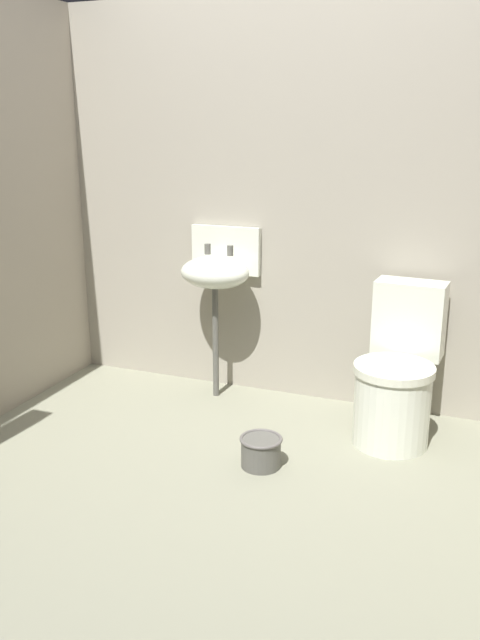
{
  "coord_description": "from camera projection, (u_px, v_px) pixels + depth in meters",
  "views": [
    {
      "loc": [
        1.09,
        -2.49,
        1.59
      ],
      "look_at": [
        0.0,
        0.29,
        0.7
      ],
      "focal_mm": 38.09,
      "sensor_mm": 36.0,
      "label": 1
    }
  ],
  "objects": [
    {
      "name": "ground_plane",
      "position": [
        217.0,
        494.0,
        3.07
      ],
      "size": [
        3.23,
        2.7,
        0.08
      ],
      "primitive_type": "cube",
      "color": "gray"
    },
    {
      "name": "sink",
      "position": [
        217.0,
        271.0,
        3.87
      ],
      "size": [
        0.42,
        0.35,
        0.99
      ],
      "color": "#54534D",
      "rests_on": "ground"
    },
    {
      "name": "wall_back",
      "position": [
        299.0,
        206.0,
        3.81
      ],
      "size": [
        3.23,
        0.1,
        2.23
      ],
      "primitive_type": "cube",
      "color": "gray",
      "rests_on": "ground"
    },
    {
      "name": "bucket",
      "position": [
        261.0,
        451.0,
        3.21
      ],
      "size": [
        0.2,
        0.2,
        0.15
      ],
      "color": "#54534D",
      "rests_on": "ground"
    },
    {
      "name": "toilet_near_wall",
      "position": [
        397.0,
        378.0,
        3.45
      ],
      "size": [
        0.42,
        0.61,
        0.78
      ],
      "rotation": [
        0.0,
        0.0,
        3.08
      ],
      "color": "silver",
      "rests_on": "ground"
    }
  ]
}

